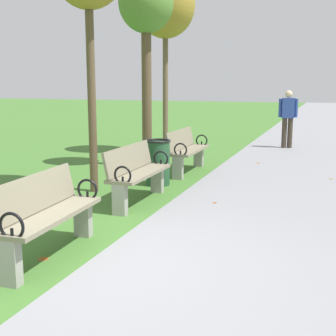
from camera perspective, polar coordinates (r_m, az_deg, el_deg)
The scene contains 10 objects.
ground_plane at distance 5.10m, azimuth -9.61°, elevation -11.31°, with size 80.00×80.00×0.00m, color #42722D.
paved_walkway at distance 22.22m, azimuth 16.74°, elevation 5.26°, with size 2.56×44.00×0.02m, color gray.
park_bench_1 at distance 5.19m, azimuth -14.71°, elevation -5.46°, with size 0.54×1.62×0.90m.
park_bench_2 at distance 7.31m, azimuth -3.82°, elevation -0.52°, with size 0.48×1.60×0.90m.
park_bench_3 at distance 9.74m, azimuth 2.29°, elevation 2.27°, with size 0.47×1.60×0.90m.
tree_3 at distance 10.39m, azimuth -2.71°, elevation 18.84°, with size 1.17×1.17×4.18m.
tree_4 at distance 12.43m, azimuth -0.33°, elevation 19.20°, with size 1.51×1.51×4.62m.
pedestrian_walking at distance 13.67m, azimuth 14.46°, elevation 6.20°, with size 0.52×0.27×1.62m.
trash_bin at distance 8.57m, azimuth -1.26°, elevation 0.72°, with size 0.48×0.48×0.84m.
scattered_leaves at distance 8.22m, azimuth -1.65°, elevation -2.66°, with size 4.76×9.49×0.02m.
Camera 1 is at (2.34, -4.12, 1.88)m, focal length 49.80 mm.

